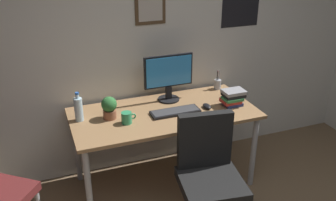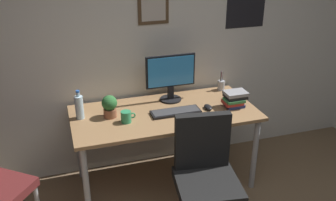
{
  "view_description": "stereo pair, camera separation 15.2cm",
  "coord_description": "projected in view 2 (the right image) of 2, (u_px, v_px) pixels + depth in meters",
  "views": [
    {
      "loc": [
        -1.16,
        -1.06,
        2.18
      ],
      "look_at": [
        -0.16,
        1.59,
        0.89
      ],
      "focal_mm": 39.96,
      "sensor_mm": 36.0,
      "label": 1
    },
    {
      "loc": [
        -1.02,
        -1.11,
        2.18
      ],
      "look_at": [
        -0.16,
        1.59,
        0.89
      ],
      "focal_mm": 39.96,
      "sensor_mm": 36.0,
      "label": 2
    }
  ],
  "objects": [
    {
      "name": "keyboard",
      "position": [
        176.0,
        112.0,
        3.22
      ],
      "size": [
        0.43,
        0.15,
        0.03
      ],
      "color": "black",
      "rests_on": "desk"
    },
    {
      "name": "book_stack_left",
      "position": [
        234.0,
        99.0,
        3.31
      ],
      "size": [
        0.2,
        0.16,
        0.15
      ],
      "color": "navy",
      "rests_on": "desk"
    },
    {
      "name": "coffee_mug_near",
      "position": [
        126.0,
        117.0,
        3.06
      ],
      "size": [
        0.12,
        0.09,
        0.1
      ],
      "color": "#2D8C59",
      "rests_on": "desk"
    },
    {
      "name": "desk",
      "position": [
        165.0,
        119.0,
        3.29
      ],
      "size": [
        1.61,
        0.76,
        0.74
      ],
      "color": "#936D47",
      "rests_on": "ground_plane"
    },
    {
      "name": "office_chair",
      "position": [
        205.0,
        172.0,
        2.8
      ],
      "size": [
        0.57,
        0.57,
        0.95
      ],
      "color": "black",
      "rests_on": "ground_plane"
    },
    {
      "name": "potted_plant",
      "position": [
        110.0,
        106.0,
        3.12
      ],
      "size": [
        0.13,
        0.13,
        0.19
      ],
      "color": "brown",
      "rests_on": "desk"
    },
    {
      "name": "water_bottle",
      "position": [
        79.0,
        107.0,
        3.1
      ],
      "size": [
        0.07,
        0.07,
        0.25
      ],
      "color": "silver",
      "rests_on": "desk"
    },
    {
      "name": "pen_cup",
      "position": [
        221.0,
        85.0,
        3.68
      ],
      "size": [
        0.07,
        0.07,
        0.2
      ],
      "color": "#9EA0A5",
      "rests_on": "desk"
    },
    {
      "name": "computer_mouse",
      "position": [
        208.0,
        107.0,
        3.3
      ],
      "size": [
        0.06,
        0.11,
        0.04
      ],
      "color": "black",
      "rests_on": "desk"
    },
    {
      "name": "monitor",
      "position": [
        171.0,
        76.0,
        3.39
      ],
      "size": [
        0.46,
        0.2,
        0.43
      ],
      "color": "black",
      "rests_on": "desk"
    },
    {
      "name": "wall_back",
      "position": [
        167.0,
        34.0,
        3.47
      ],
      "size": [
        4.4,
        0.1,
        2.6
      ],
      "color": "silver",
      "rests_on": "ground_plane"
    }
  ]
}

